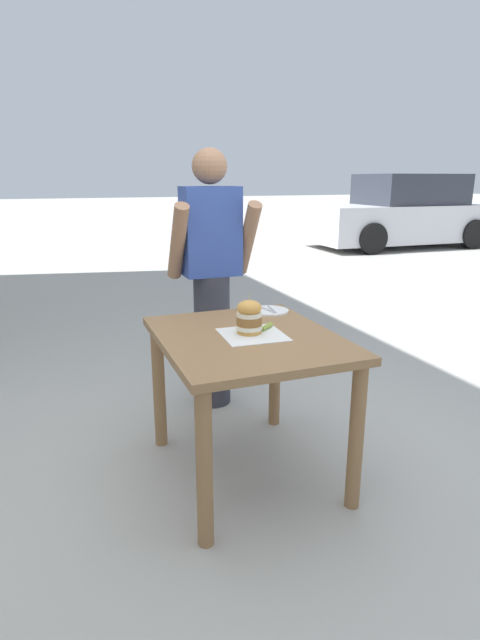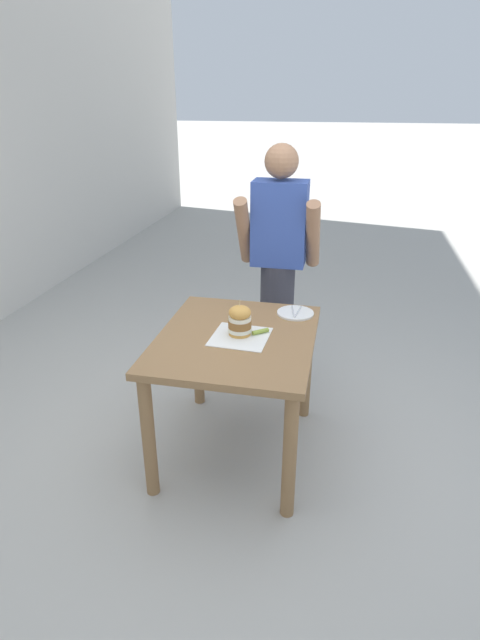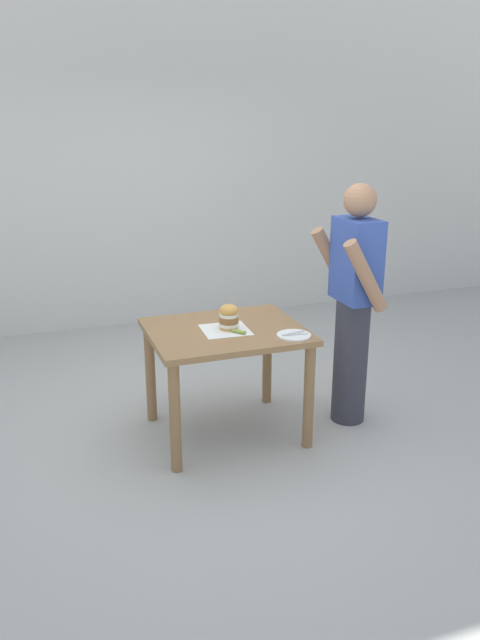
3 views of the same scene
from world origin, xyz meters
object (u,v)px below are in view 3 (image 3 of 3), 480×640
at_px(sandwich, 229,317).
at_px(diner_across_table, 353,302).
at_px(pickle_spear, 239,332).
at_px(side_plate_with_forks, 294,335).
at_px(patio_table, 226,347).

relative_size(sandwich, diner_across_table, 0.12).
bearing_deg(pickle_spear, sandwich, -163.85).
bearing_deg(diner_across_table, sandwich, -95.45).
bearing_deg(side_plate_with_forks, pickle_spear, -116.50).
bearing_deg(patio_table, diner_across_table, 83.58).
relative_size(patio_table, side_plate_with_forks, 4.61).
distance_m(pickle_spear, side_plate_with_forks, 0.35).
height_order(patio_table, sandwich, sandwich).
xyz_separation_m(side_plate_with_forks, diner_across_table, (-0.18, 0.53, 0.11)).
xyz_separation_m(patio_table, sandwich, (0.02, 0.02, 0.22)).
distance_m(pickle_spear, diner_across_table, 0.85).
distance_m(patio_table, side_plate_with_forks, 0.48).
distance_m(patio_table, sandwich, 0.22).
bearing_deg(patio_table, pickle_spear, 20.89).
xyz_separation_m(pickle_spear, side_plate_with_forks, (0.16, 0.32, -0.01)).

